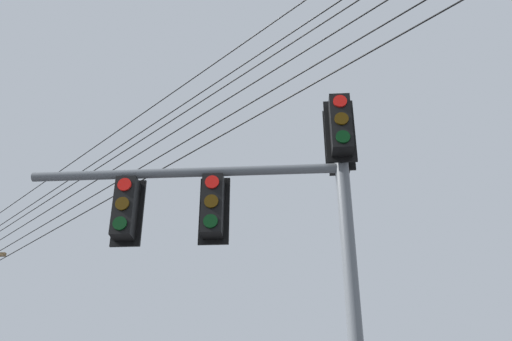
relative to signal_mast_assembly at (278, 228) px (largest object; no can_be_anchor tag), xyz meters
name	(u,v)px	position (x,y,z in m)	size (l,w,h in m)	color
signal_mast_assembly	(278,228)	(0.00, 0.00, 0.00)	(4.41, 2.78, 6.99)	slate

